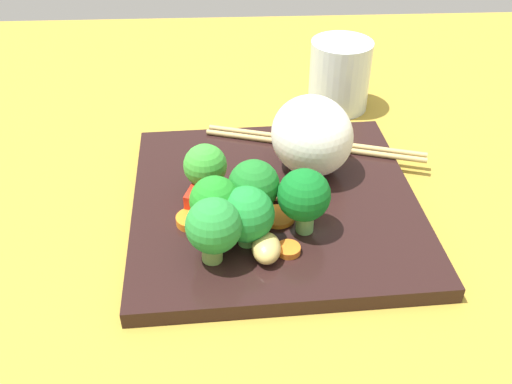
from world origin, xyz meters
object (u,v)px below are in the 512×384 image
(rice_mound, at_px, (312,136))
(chopstick_pair, at_px, (314,143))
(broccoli_floret_0, at_px, (254,186))
(carrot_slice_0, at_px, (283,216))
(square_plate, at_px, (275,204))
(drinking_glass, at_px, (340,75))

(rice_mound, height_order, chopstick_pair, rice_mound)
(broccoli_floret_0, xyz_separation_m, carrot_slice_0, (-0.00, -0.03, -0.04))
(broccoli_floret_0, relative_size, chopstick_pair, 0.26)
(square_plate, height_order, rice_mound, rice_mound)
(carrot_slice_0, xyz_separation_m, drinking_glass, (0.25, -0.09, 0.03))
(broccoli_floret_0, height_order, drinking_glass, drinking_glass)
(rice_mound, distance_m, drinking_glass, 0.18)
(square_plate, xyz_separation_m, chopstick_pair, (0.09, -0.05, 0.01))
(carrot_slice_0, bearing_deg, broccoli_floret_0, 88.85)
(square_plate, distance_m, carrot_slice_0, 0.03)
(carrot_slice_0, height_order, drinking_glass, drinking_glass)
(rice_mound, height_order, carrot_slice_0, rice_mound)
(broccoli_floret_0, xyz_separation_m, drinking_glass, (0.25, -0.12, -0.01))
(rice_mound, relative_size, drinking_glass, 1.00)
(chopstick_pair, bearing_deg, carrot_slice_0, 87.31)
(rice_mound, relative_size, carrot_slice_0, 2.77)
(square_plate, xyz_separation_m, drinking_glass, (0.21, -0.10, 0.04))
(rice_mound, distance_m, carrot_slice_0, 0.10)
(rice_mound, bearing_deg, drinking_glass, -19.07)
(square_plate, bearing_deg, chopstick_pair, -28.40)
(broccoli_floret_0, bearing_deg, drinking_glass, -26.05)
(chopstick_pair, distance_m, drinking_glass, 0.13)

